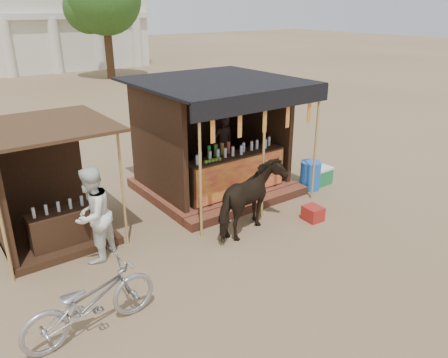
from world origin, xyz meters
The scene contains 10 objects.
ground centered at (0.00, 0.00, 0.00)m, with size 120.00×120.00×0.00m, color #846B4C.
main_stall centered at (1.02, 3.36, 1.02)m, with size 3.60×3.61×2.78m.
secondary_stall centered at (-3.17, 3.24, 0.85)m, with size 2.40×2.40×2.38m.
cow centered at (0.31, 1.09, 0.73)m, with size 0.79×1.74×1.47m, color black.
motorbike centered at (-3.39, 0.14, 0.52)m, with size 0.70×2.00×1.05m, color #9E9DA6.
bystander centered at (-2.62, 2.00, 0.90)m, with size 0.87×0.68×1.79m, color white.
blue_barrel centered at (3.00, 2.00, 0.36)m, with size 0.51×0.51×0.72m, color blue.
red_crate centered at (1.76, 0.73, 0.16)m, with size 0.36×0.40×0.31m, color maroon.
cooler centered at (3.42, 2.07, 0.23)m, with size 0.66×0.47×0.46m.
tree centered at (5.81, 22.14, 4.63)m, with size 4.50×4.40×7.00m.
Camera 1 is at (-4.84, -5.04, 4.38)m, focal length 35.00 mm.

